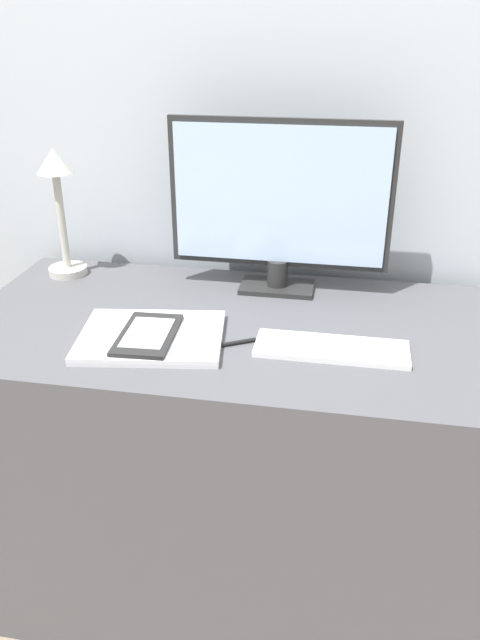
% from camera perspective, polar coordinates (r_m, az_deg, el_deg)
% --- Properties ---
extents(ground_plane, '(10.00, 10.00, 0.00)m').
position_cam_1_polar(ground_plane, '(1.75, -1.83, -26.15)').
color(ground_plane, gray).
extents(wall_back, '(3.60, 0.05, 2.40)m').
position_cam_1_polar(wall_back, '(1.65, 1.97, 19.78)').
color(wall_back, '#B2BCC6').
rests_on(wall_back, ground_plane).
extents(desk, '(1.23, 0.63, 0.76)m').
position_cam_1_polar(desk, '(1.61, -0.58, -12.47)').
color(desk, '#4C4C51').
rests_on(desk, ground_plane).
extents(monitor, '(0.53, 0.11, 0.42)m').
position_cam_1_polar(monitor, '(1.51, 3.64, 10.60)').
color(monitor, '#262626').
rests_on(monitor, desk).
extents(keyboard, '(0.31, 0.11, 0.01)m').
position_cam_1_polar(keyboard, '(1.30, 8.36, -2.58)').
color(keyboard, silver).
rests_on(keyboard, desk).
extents(laptop, '(0.33, 0.28, 0.02)m').
position_cam_1_polar(laptop, '(1.34, -8.10, -1.53)').
color(laptop, silver).
rests_on(laptop, desk).
extents(ereader, '(0.12, 0.20, 0.01)m').
position_cam_1_polar(ereader, '(1.32, -8.45, -1.31)').
color(ereader, black).
rests_on(ereader, laptop).
extents(desk_lamp, '(0.10, 0.10, 0.33)m').
position_cam_1_polar(desk_lamp, '(1.67, -16.24, 10.66)').
color(desk_lamp, '#BCB7AD').
rests_on(desk_lamp, desk).
extents(pen, '(0.12, 0.07, 0.01)m').
position_cam_1_polar(pen, '(1.30, -1.30, -2.24)').
color(pen, black).
rests_on(pen, desk).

